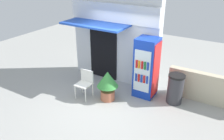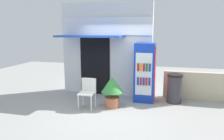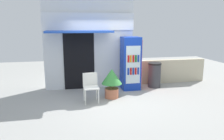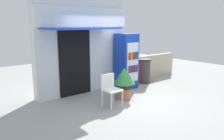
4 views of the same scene
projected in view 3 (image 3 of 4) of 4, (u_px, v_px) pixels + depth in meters
name	position (u px, v px, depth m)	size (l,w,h in m)	color
ground	(112.00, 100.00, 6.95)	(16.00, 16.00, 0.00)	#A3A39E
storefront_building	(89.00, 43.00, 8.02)	(3.22, 1.29, 3.24)	silver
drink_cooler	(131.00, 63.00, 7.95)	(0.65, 0.68, 1.89)	#1438B2
plastic_chair	(91.00, 85.00, 6.71)	(0.46, 0.45, 0.88)	white
potted_plant_near_shop	(112.00, 80.00, 7.03)	(0.65, 0.65, 0.95)	#BC6B4C
trash_bin	(154.00, 75.00, 8.29)	(0.49, 0.49, 0.92)	#38383D
stone_boundary_wall	(172.00, 71.00, 8.97)	(2.69, 0.23, 0.93)	beige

